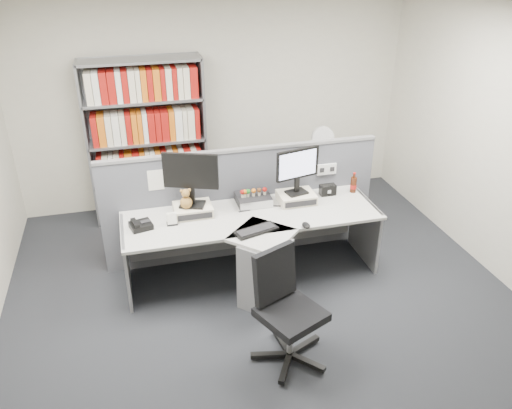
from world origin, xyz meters
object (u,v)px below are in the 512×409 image
object	(u,v)px
desk_phone	(140,225)
filing_cabinet	(319,186)
monitor_left	(191,175)
monitor_right	(298,167)
desk_fan	(322,140)
shelving_unit	(148,144)
desktop_pc	(253,199)
desk_calendar	(172,220)
desk	(257,248)
mouse	(306,225)
keyboard	(256,230)
cola_bottle	(353,185)
speaker	(328,190)
office_chair	(285,305)

from	to	relation	value
desk_phone	filing_cabinet	bearing A→B (deg)	26.90
monitor_left	monitor_right	size ratio (longest dim) A/B	1.13
desk_fan	shelving_unit	bearing A→B (deg)	167.92
desktop_pc	shelving_unit	world-z (taller)	shelving_unit
desk_calendar	desk_fan	xyz separation A→B (m)	(2.00, 1.17, 0.22)
shelving_unit	desk_fan	bearing A→B (deg)	-12.08
desk	mouse	distance (m)	0.55
keyboard	desk_calendar	xyz separation A→B (m)	(-0.76, 0.34, 0.04)
desktop_pc	cola_bottle	xyz separation A→B (m)	(1.13, -0.02, 0.04)
speaker	desk_fan	xyz separation A→B (m)	(0.29, 0.94, 0.21)
mouse	cola_bottle	size ratio (longest dim) A/B	0.51
monitor_left	shelving_unit	size ratio (longest dim) A/B	0.28
desk	speaker	distance (m)	1.07
desk	shelving_unit	distance (m)	2.12
shelving_unit	cola_bottle	bearing A→B (deg)	-33.57
desktop_pc	mouse	xyz separation A→B (m)	(0.37, -0.62, -0.02)
desk	cola_bottle	distance (m)	1.33
office_chair	desk_phone	bearing A→B (deg)	130.88
desk	filing_cabinet	distance (m)	1.85
mouse	filing_cabinet	xyz separation A→B (m)	(0.76, 1.56, -0.39)
desk	mouse	size ratio (longest dim) A/B	22.08
monitor_left	shelving_unit	bearing A→B (deg)	102.61
monitor_right	shelving_unit	bearing A→B (deg)	134.25
monitor_left	speaker	distance (m)	1.53
desktop_pc	speaker	bearing A→B (deg)	-0.55
keyboard	office_chair	bearing A→B (deg)	-89.22
desktop_pc	desk_fan	distance (m)	1.48
monitor_left	shelving_unit	xyz separation A→B (m)	(-0.33, 1.46, -0.18)
cola_bottle	office_chair	world-z (taller)	office_chair
desk_fan	desktop_pc	bearing A→B (deg)	-140.27
desk_calendar	desk_fan	distance (m)	2.33
desk_phone	keyboard	bearing A→B (deg)	-18.11
office_chair	filing_cabinet	bearing A→B (deg)	62.90
desktop_pc	desk_phone	xyz separation A→B (m)	(-1.18, -0.24, -0.01)
desktop_pc	desk_calendar	distance (m)	0.91
desk_calendar	desk_fan	size ratio (longest dim) A/B	0.27
desktop_pc	cola_bottle	bearing A→B (deg)	-0.81
keyboard	filing_cabinet	xyz separation A→B (m)	(1.24, 1.52, -0.38)
desk_phone	desktop_pc	bearing A→B (deg)	11.27
mouse	desk_phone	xyz separation A→B (m)	(-1.55, 0.39, 0.01)
keyboard	desk_fan	distance (m)	1.98
cola_bottle	desktop_pc	bearing A→B (deg)	179.19
mouse	desk_phone	distance (m)	1.60
monitor_right	keyboard	world-z (taller)	monitor_right
desk	desk_calendar	xyz separation A→B (m)	(-0.80, 0.22, 0.32)
mouse	shelving_unit	xyz separation A→B (m)	(-1.34, 2.01, 0.23)
cola_bottle	office_chair	distance (m)	1.93
desk_calendar	desk_fan	bearing A→B (deg)	30.39
desk	monitor_left	distance (m)	0.98
desk	monitor_left	size ratio (longest dim) A/B	4.66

